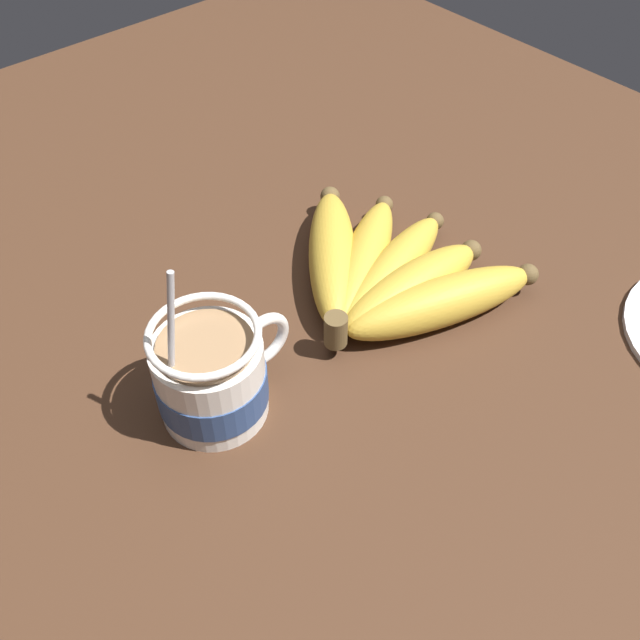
% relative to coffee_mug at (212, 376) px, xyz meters
% --- Properties ---
extents(table, '(1.28, 1.28, 0.04)m').
position_rel_coffee_mug_xyz_m(table, '(0.06, 0.01, -0.06)').
color(table, '#422819').
rests_on(table, ground).
extents(coffee_mug, '(0.12, 0.09, 0.16)m').
position_rel_coffee_mug_xyz_m(coffee_mug, '(0.00, 0.00, 0.00)').
color(coffee_mug, white).
rests_on(coffee_mug, table).
extents(banana_bunch, '(0.20, 0.24, 0.04)m').
position_rel_coffee_mug_xyz_m(banana_bunch, '(0.20, 0.00, -0.02)').
color(banana_bunch, brown).
rests_on(banana_bunch, table).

